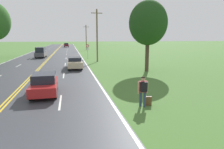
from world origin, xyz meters
TOP-DOWN VIEW (x-y plane):
  - hitchhiker_person at (7.92, 5.66)m, footprint 0.60×0.44m
  - suitcase at (8.28, 5.82)m, footprint 0.46×0.16m
  - traffic_sign at (7.24, 32.59)m, footprint 0.60×0.10m
  - utility_pole_midground at (8.39, 27.88)m, footprint 1.80×0.24m
  - utility_pole_far at (9.26, 59.30)m, footprint 1.80×0.24m
  - tree_left_verge at (12.78, 17.23)m, footprint 4.36×4.36m
  - car_red_sedan_nearest at (2.10, 9.54)m, footprint 1.83×4.01m
  - car_champagne_sedan_approaching at (4.51, 21.25)m, footprint 1.82×4.82m
  - car_dark_grey_van_mid_near at (-1.63, 36.83)m, footprint 1.88×4.19m
  - car_maroon_suv_mid_far at (2.73, 82.00)m, footprint 2.04×4.02m

SIDE VIEW (x-z plane):
  - suitcase at x=8.28m, z-range -0.02..0.56m
  - car_red_sedan_nearest at x=2.10m, z-range 0.02..1.49m
  - car_champagne_sedan_approaching at x=4.51m, z-range 0.05..1.51m
  - car_maroon_suv_mid_far at x=2.73m, z-range 0.07..1.79m
  - car_dark_grey_van_mid_near at x=-1.63m, z-range 0.03..2.10m
  - hitchhiker_person at x=7.92m, z-range 0.20..1.98m
  - traffic_sign at x=7.24m, z-range 0.70..3.44m
  - utility_pole_far at x=9.26m, z-range 0.15..7.94m
  - utility_pole_midground at x=8.39m, z-range 0.15..8.50m
  - tree_left_verge at x=12.78m, z-range 1.50..9.58m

